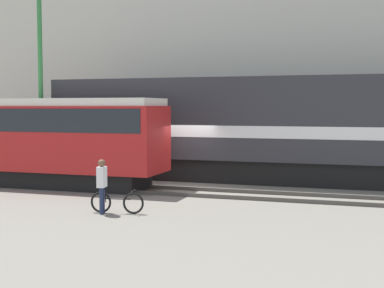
{
  "coord_description": "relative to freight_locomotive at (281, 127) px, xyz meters",
  "views": [
    {
      "loc": [
        7.25,
        -20.65,
        3.25
      ],
      "look_at": [
        0.73,
        -0.75,
        1.8
      ],
      "focal_mm": 50.0,
      "sensor_mm": 36.0,
      "label": 1
    }
  ],
  "objects": [
    {
      "name": "ground_plane",
      "position": [
        -3.74,
        -2.36,
        -2.37
      ],
      "size": [
        120.0,
        120.0,
        0.0
      ],
      "primitive_type": "plane",
      "color": "slate"
    },
    {
      "name": "building_backdrop",
      "position": [
        -3.74,
        7.13,
        4.39
      ],
      "size": [
        37.71,
        6.0,
        13.52
      ],
      "color": "beige",
      "rests_on": "ground"
    },
    {
      "name": "track_near",
      "position": [
        -3.74,
        -4.11,
        -2.3
      ],
      "size": [
        60.0,
        1.5,
        0.14
      ],
      "color": "#47423D",
      "rests_on": "ground"
    },
    {
      "name": "bicycle",
      "position": [
        -3.71,
        -8.36,
        -2.04
      ],
      "size": [
        1.69,
        0.44,
        0.72
      ],
      "color": "black",
      "rests_on": "ground"
    },
    {
      "name": "freight_locomotive",
      "position": [
        0.0,
        0.0,
        0.0
      ],
      "size": [
        20.49,
        3.04,
        5.11
      ],
      "color": "black",
      "rests_on": "ground"
    },
    {
      "name": "streetcar",
      "position": [
        -9.97,
        -4.11,
        -0.32
      ],
      "size": [
        11.96,
        2.54,
        3.59
      ],
      "color": "black",
      "rests_on": "ground"
    },
    {
      "name": "person",
      "position": [
        -4.11,
        -8.56,
        -1.36
      ],
      "size": [
        0.27,
        0.39,
        1.67
      ],
      "color": "#232D4C",
      "rests_on": "ground"
    },
    {
      "name": "track_far",
      "position": [
        -3.74,
        0.0,
        -2.3
      ],
      "size": [
        60.0,
        1.5,
        0.14
      ],
      "color": "#47423D",
      "rests_on": "ground"
    },
    {
      "name": "utility_pole_left",
      "position": [
        -10.58,
        -2.05,
        2.37
      ],
      "size": [
        0.21,
        0.21,
        9.49
      ],
      "color": "#2D7238",
      "rests_on": "ground"
    }
  ]
}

